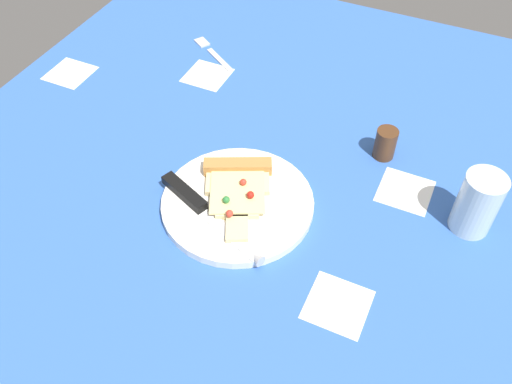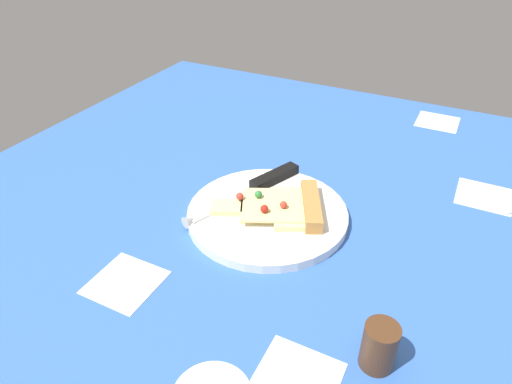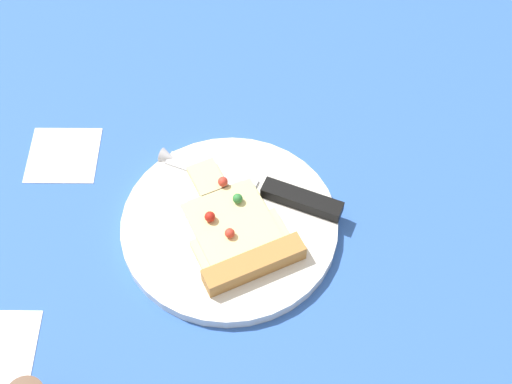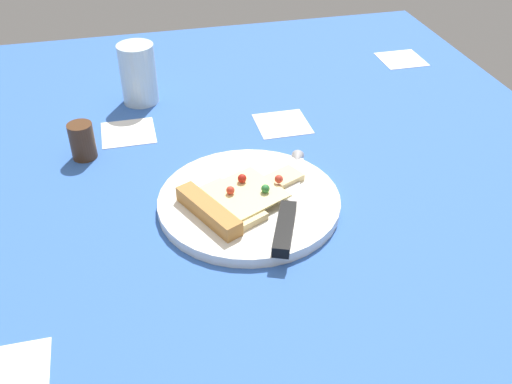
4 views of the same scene
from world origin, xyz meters
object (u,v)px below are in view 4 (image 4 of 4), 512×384
Objects in this scene: plate at (249,202)px; knife at (288,208)px; drinking_glass at (138,74)px; pepper_shaker at (82,141)px; pizza_slice at (235,200)px.

plate is 1.13× the size of knife.
plate is 6.47cm from knife.
drinking_glass is (16.81, -41.06, 3.41)cm from knife.
drinking_glass is 1.86× the size of pepper_shaker.
drinking_glass is at bearing 169.37° from pizza_slice.
pepper_shaker is at bearing -160.09° from pizza_slice.
plate is 4.34× the size of pepper_shaker.
plate is 2.99cm from pizza_slice.
knife is 36.00cm from pepper_shaker.
drinking_glass is at bearing -71.39° from plate.
pepper_shaker reaches higher than knife.
drinking_glass is at bearing 134.49° from knife.
pepper_shaker is (20.46, -20.15, 0.65)cm from pizza_slice.
pepper_shaker is (27.25, -23.52, 0.85)cm from knife.
pizza_slice is 39.14cm from drinking_glass.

